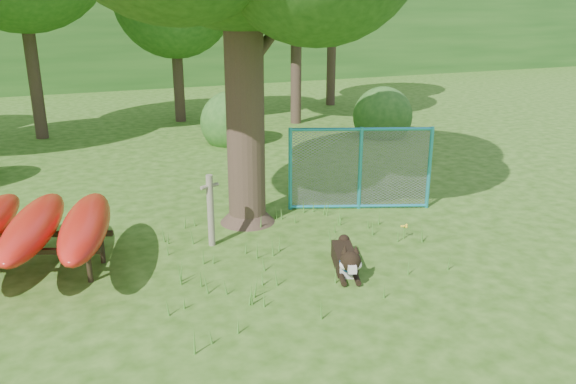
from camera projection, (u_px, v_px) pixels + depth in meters
name	position (u px, v px, depth m)	size (l,w,h in m)	color
ground	(311.00, 287.00, 7.75)	(80.00, 80.00, 0.00)	#254E0F
wooden_post	(211.00, 209.00, 8.95)	(0.32, 0.16, 1.19)	#716955
kayak_rack	(8.00, 226.00, 7.94)	(3.37, 3.65, 0.95)	black
husky_dog	(347.00, 260.00, 8.12)	(0.68, 1.19, 0.57)	black
fence_section	(360.00, 169.00, 10.61)	(2.54, 1.11, 2.65)	teal
wildflower_clump	(404.00, 227.00, 9.33)	(0.12, 0.12, 0.26)	#47802A
shrub_right	(382.00, 136.00, 17.26)	(1.80, 1.80, 1.80)	#25571C
shrub_mid	(232.00, 143.00, 16.33)	(1.80, 1.80, 1.80)	#25571C
wooded_hillside	(83.00, 24.00, 31.06)	(80.00, 12.00, 6.00)	#25571C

